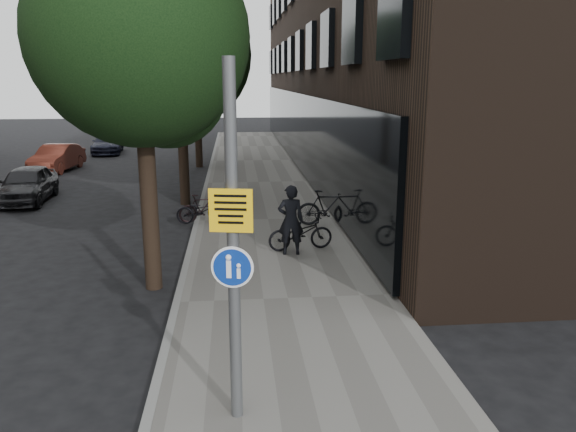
{
  "coord_description": "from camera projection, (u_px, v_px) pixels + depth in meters",
  "views": [
    {
      "loc": [
        -0.78,
        -7.36,
        4.49
      ],
      "look_at": [
        0.19,
        2.72,
        2.0
      ],
      "focal_mm": 35.0,
      "sensor_mm": 36.0,
      "label": 1
    }
  ],
  "objects": [
    {
      "name": "ground",
      "position": [
        293.0,
        392.0,
        8.26
      ],
      "size": [
        120.0,
        120.0,
        0.0
      ],
      "primitive_type": "plane",
      "color": "black",
      "rests_on": "ground"
    },
    {
      "name": "sidewalk",
      "position": [
        268.0,
        221.0,
        17.94
      ],
      "size": [
        4.5,
        60.0,
        0.12
      ],
      "primitive_type": "cube",
      "color": "#65625D",
      "rests_on": "ground"
    },
    {
      "name": "curb_edge",
      "position": [
        197.0,
        222.0,
        17.73
      ],
      "size": [
        0.15,
        60.0,
        0.13
      ],
      "primitive_type": "cube",
      "color": "slate",
      "rests_on": "ground"
    },
    {
      "name": "street_tree_near",
      "position": [
        144.0,
        47.0,
        11.29
      ],
      "size": [
        4.4,
        4.4,
        7.5
      ],
      "color": "black",
      "rests_on": "ground"
    },
    {
      "name": "street_tree_mid",
      "position": [
        182.0,
        60.0,
        19.51
      ],
      "size": [
        5.0,
        5.0,
        7.8
      ],
      "color": "black",
      "rests_on": "ground"
    },
    {
      "name": "street_tree_far",
      "position": [
        197.0,
        66.0,
        28.21
      ],
      "size": [
        5.0,
        5.0,
        7.8
      ],
      "color": "black",
      "rests_on": "ground"
    },
    {
      "name": "signpost",
      "position": [
        233.0,
        247.0,
        6.94
      ],
      "size": [
        0.53,
        0.15,
        4.62
      ],
      "rotation": [
        0.0,
        0.0,
        -0.18
      ],
      "color": "#595B5E",
      "rests_on": "sidewalk"
    },
    {
      "name": "pedestrian",
      "position": [
        291.0,
        220.0,
        14.15
      ],
      "size": [
        0.68,
        0.46,
        1.79
      ],
      "primitive_type": "imported",
      "rotation": [
        0.0,
        0.0,
        3.09
      ],
      "color": "black",
      "rests_on": "sidewalk"
    },
    {
      "name": "parked_bike_facade_near",
      "position": [
        300.0,
        233.0,
        14.62
      ],
      "size": [
        1.79,
        0.88,
        0.9
      ],
      "primitive_type": "imported",
      "rotation": [
        0.0,
        0.0,
        1.74
      ],
      "color": "black",
      "rests_on": "sidewalk"
    },
    {
      "name": "parked_bike_facade_far",
      "position": [
        327.0,
        208.0,
        17.04
      ],
      "size": [
        1.87,
        0.69,
        1.1
      ],
      "primitive_type": "imported",
      "rotation": [
        0.0,
        0.0,
        1.47
      ],
      "color": "black",
      "rests_on": "sidewalk"
    },
    {
      "name": "parked_bike_curb_near",
      "position": [
        202.0,
        211.0,
        17.22
      ],
      "size": [
        1.64,
        0.72,
        0.84
      ],
      "primitive_type": "imported",
      "rotation": [
        0.0,
        0.0,
        1.46
      ],
      "color": "black",
      "rests_on": "sidewalk"
    },
    {
      "name": "parked_bike_curb_far",
      "position": [
        202.0,
        208.0,
        17.45
      ],
      "size": [
        1.52,
        0.65,
        0.88
      ],
      "primitive_type": "imported",
      "rotation": [
        0.0,
        0.0,
        1.73
      ],
      "color": "black",
      "rests_on": "sidewalk"
    },
    {
      "name": "parked_car_near",
      "position": [
        27.0,
        184.0,
        20.85
      ],
      "size": [
        1.79,
        4.01,
        1.34
      ],
      "primitive_type": "imported",
      "rotation": [
        0.0,
        0.0,
        0.05
      ],
      "color": "black",
      "rests_on": "ground"
    },
    {
      "name": "parked_car_mid",
      "position": [
        57.0,
        158.0,
        27.78
      ],
      "size": [
        1.89,
        4.14,
        1.32
      ],
      "primitive_type": "imported",
      "rotation": [
        0.0,
        0.0,
        -0.13
      ],
      "color": "maroon",
      "rests_on": "ground"
    },
    {
      "name": "parked_car_far",
      "position": [
        108.0,
        143.0,
        34.51
      ],
      "size": [
        2.1,
        4.29,
        1.2
      ],
      "primitive_type": "imported",
      "rotation": [
        0.0,
        0.0,
        0.1
      ],
      "color": "black",
      "rests_on": "ground"
    }
  ]
}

